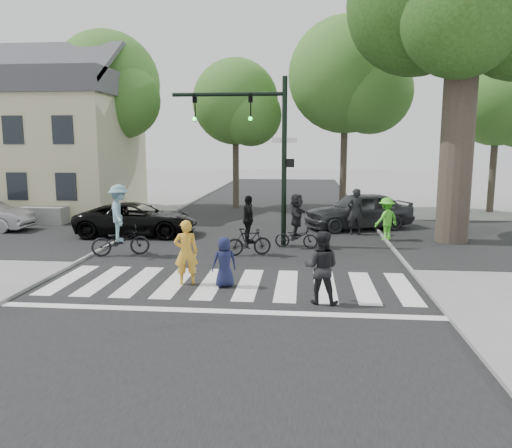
{
  "coord_description": "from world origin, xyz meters",
  "views": [
    {
      "loc": [
        1.92,
        -11.7,
        3.7
      ],
      "look_at": [
        0.5,
        3.0,
        1.3
      ],
      "focal_mm": 35.0,
      "sensor_mm": 36.0,
      "label": 1
    }
  ],
  "objects_px": {
    "pedestrian_woman": "(186,252)",
    "cyclist_right": "(296,224)",
    "cyclist_left": "(120,225)",
    "traffic_signal": "(261,137)",
    "car_suv": "(137,219)",
    "car_grey": "(359,211)",
    "pedestrian_adult": "(321,267)",
    "pedestrian_child": "(224,262)",
    "cyclist_mid": "(248,231)"
  },
  "relations": [
    {
      "from": "pedestrian_child",
      "to": "pedestrian_adult",
      "type": "relative_size",
      "value": 0.77
    },
    {
      "from": "pedestrian_adult",
      "to": "cyclist_right",
      "type": "distance_m",
      "value": 6.2
    },
    {
      "from": "traffic_signal",
      "to": "car_suv",
      "type": "bearing_deg",
      "value": 164.82
    },
    {
      "from": "pedestrian_adult",
      "to": "car_suv",
      "type": "height_order",
      "value": "pedestrian_adult"
    },
    {
      "from": "pedestrian_woman",
      "to": "cyclist_right",
      "type": "distance_m",
      "value": 5.66
    },
    {
      "from": "cyclist_right",
      "to": "car_grey",
      "type": "distance_m",
      "value": 5.07
    },
    {
      "from": "cyclist_left",
      "to": "traffic_signal",
      "type": "bearing_deg",
      "value": 25.94
    },
    {
      "from": "cyclist_mid",
      "to": "cyclist_right",
      "type": "distance_m",
      "value": 2.05
    },
    {
      "from": "cyclist_left",
      "to": "car_suv",
      "type": "height_order",
      "value": "cyclist_left"
    },
    {
      "from": "pedestrian_child",
      "to": "pedestrian_adult",
      "type": "bearing_deg",
      "value": 130.86
    },
    {
      "from": "pedestrian_adult",
      "to": "cyclist_left",
      "type": "distance_m",
      "value": 7.83
    },
    {
      "from": "pedestrian_adult",
      "to": "traffic_signal",
      "type": "bearing_deg",
      "value": -63.43
    },
    {
      "from": "pedestrian_woman",
      "to": "pedestrian_adult",
      "type": "height_order",
      "value": "pedestrian_woman"
    },
    {
      "from": "pedestrian_woman",
      "to": "car_grey",
      "type": "xyz_separation_m",
      "value": [
        5.44,
        9.25,
        -0.06
      ]
    },
    {
      "from": "pedestrian_woman",
      "to": "pedestrian_adult",
      "type": "relative_size",
      "value": 1.0
    },
    {
      "from": "pedestrian_woman",
      "to": "car_grey",
      "type": "bearing_deg",
      "value": -135.11
    },
    {
      "from": "car_suv",
      "to": "car_grey",
      "type": "bearing_deg",
      "value": -77.93
    },
    {
      "from": "pedestrian_child",
      "to": "cyclist_left",
      "type": "bearing_deg",
      "value": -64.04
    },
    {
      "from": "traffic_signal",
      "to": "car_suv",
      "type": "xyz_separation_m",
      "value": [
        -5.12,
        1.39,
        -3.23
      ]
    },
    {
      "from": "traffic_signal",
      "to": "pedestrian_adult",
      "type": "bearing_deg",
      "value": -73.17
    },
    {
      "from": "cyclist_left",
      "to": "car_suv",
      "type": "bearing_deg",
      "value": 100.29
    },
    {
      "from": "pedestrian_woman",
      "to": "cyclist_left",
      "type": "xyz_separation_m",
      "value": [
        -2.98,
        3.16,
        0.16
      ]
    },
    {
      "from": "pedestrian_woman",
      "to": "cyclist_right",
      "type": "height_order",
      "value": "cyclist_right"
    },
    {
      "from": "pedestrian_child",
      "to": "cyclist_left",
      "type": "distance_m",
      "value": 5.21
    },
    {
      "from": "cyclist_mid",
      "to": "cyclist_left",
      "type": "bearing_deg",
      "value": -174.11
    },
    {
      "from": "traffic_signal",
      "to": "pedestrian_child",
      "type": "distance_m",
      "value": 6.38
    },
    {
      "from": "car_grey",
      "to": "pedestrian_adult",
      "type": "bearing_deg",
      "value": -32.49
    },
    {
      "from": "cyclist_left",
      "to": "car_grey",
      "type": "bearing_deg",
      "value": 35.87
    },
    {
      "from": "traffic_signal",
      "to": "cyclist_right",
      "type": "xyz_separation_m",
      "value": [
        1.32,
        -0.42,
        -3.03
      ]
    },
    {
      "from": "pedestrian_adult",
      "to": "car_suv",
      "type": "bearing_deg",
      "value": -38.54
    },
    {
      "from": "cyclist_left",
      "to": "cyclist_right",
      "type": "bearing_deg",
      "value": 16.84
    },
    {
      "from": "pedestrian_adult",
      "to": "cyclist_left",
      "type": "relative_size",
      "value": 0.72
    },
    {
      "from": "traffic_signal",
      "to": "pedestrian_child",
      "type": "bearing_deg",
      "value": -94.76
    },
    {
      "from": "pedestrian_woman",
      "to": "cyclist_right",
      "type": "bearing_deg",
      "value": -134.44
    },
    {
      "from": "pedestrian_child",
      "to": "car_grey",
      "type": "distance_m",
      "value": 10.37
    },
    {
      "from": "pedestrian_child",
      "to": "pedestrian_adult",
      "type": "xyz_separation_m",
      "value": [
        2.45,
        -1.12,
        0.2
      ]
    },
    {
      "from": "car_suv",
      "to": "car_grey",
      "type": "xyz_separation_m",
      "value": [
        9.06,
        2.52,
        0.14
      ]
    },
    {
      "from": "traffic_signal",
      "to": "pedestrian_woman",
      "type": "bearing_deg",
      "value": -105.64
    },
    {
      "from": "cyclist_mid",
      "to": "cyclist_right",
      "type": "relative_size",
      "value": 1.03
    },
    {
      "from": "traffic_signal",
      "to": "cyclist_right",
      "type": "relative_size",
      "value": 3.09
    },
    {
      "from": "pedestrian_woman",
      "to": "pedestrian_child",
      "type": "relative_size",
      "value": 1.31
    },
    {
      "from": "traffic_signal",
      "to": "car_grey",
      "type": "height_order",
      "value": "traffic_signal"
    },
    {
      "from": "car_suv",
      "to": "car_grey",
      "type": "relative_size",
      "value": 1.02
    },
    {
      "from": "traffic_signal",
      "to": "cyclist_right",
      "type": "height_order",
      "value": "traffic_signal"
    },
    {
      "from": "traffic_signal",
      "to": "car_suv",
      "type": "height_order",
      "value": "traffic_signal"
    },
    {
      "from": "cyclist_left",
      "to": "cyclist_mid",
      "type": "bearing_deg",
      "value": 5.89
    },
    {
      "from": "pedestrian_woman",
      "to": "cyclist_left",
      "type": "bearing_deg",
      "value": -61.33
    },
    {
      "from": "pedestrian_adult",
      "to": "cyclist_left",
      "type": "height_order",
      "value": "cyclist_left"
    },
    {
      "from": "pedestrian_child",
      "to": "car_grey",
      "type": "bearing_deg",
      "value": -139.77
    },
    {
      "from": "traffic_signal",
      "to": "car_grey",
      "type": "distance_m",
      "value": 6.36
    }
  ]
}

